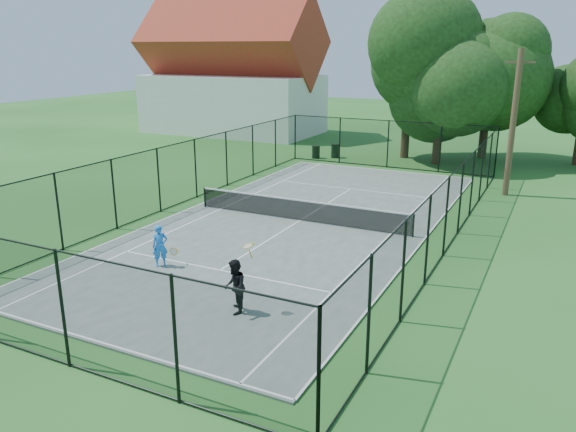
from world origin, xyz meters
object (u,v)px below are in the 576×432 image
at_px(tennis_net, 300,209).
at_px(utility_pole, 513,123).
at_px(trash_bin_left, 316,152).
at_px(trash_bin_right, 335,151).
at_px(player_blue, 160,246).
at_px(player_black, 235,287).

distance_m(tennis_net, utility_pole, 12.16).
relative_size(trash_bin_left, trash_bin_right, 0.90).
height_order(tennis_net, player_blue, player_blue).
distance_m(tennis_net, player_black, 9.13).
relative_size(tennis_net, trash_bin_left, 11.56).
bearing_deg(player_blue, trash_bin_left, 98.91).
bearing_deg(trash_bin_left, tennis_net, -69.01).
relative_size(trash_bin_left, player_black, 0.42).
bearing_deg(tennis_net, utility_pole, 50.03).
height_order(tennis_net, player_black, player_black).
bearing_deg(player_black, utility_pole, 73.16).
bearing_deg(trash_bin_right, player_black, -74.89).
bearing_deg(player_blue, utility_pole, 58.97).
bearing_deg(utility_pole, trash_bin_left, 159.31).
bearing_deg(trash_bin_left, player_black, -71.84).
bearing_deg(player_black, trash_bin_left, 108.16).
bearing_deg(tennis_net, trash_bin_right, 106.05).
xyz_separation_m(utility_pole, player_black, (-5.41, -17.87, -2.86)).
xyz_separation_m(trash_bin_right, player_black, (6.35, -23.50, 0.37)).
bearing_deg(utility_pole, player_blue, -121.03).
distance_m(trash_bin_left, player_blue, 21.07).
height_order(tennis_net, trash_bin_left, tennis_net).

